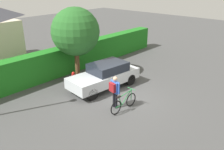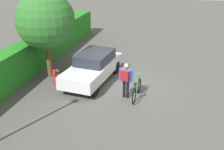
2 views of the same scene
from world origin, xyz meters
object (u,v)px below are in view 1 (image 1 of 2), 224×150
Objects in this scene: parked_car_near at (105,75)px; person_rider at (115,89)px; fire_hydrant at (74,78)px; bicycle at (124,103)px; tree_kerbside at (75,32)px.

person_rider reaches higher than parked_car_near.
person_rider is 2.03× the size of fire_hydrant.
person_rider reaches higher than bicycle.
fire_hydrant is at bearing -142.61° from tree_kerbside.
fire_hydrant is at bearing 119.73° from parked_car_near.
person_rider is 0.37× the size of tree_kerbside.
parked_car_near is 2.68× the size of person_rider.
parked_car_near is at bearing -89.30° from tree_kerbside.
parked_car_near is 1.97m from fire_hydrant.
person_rider is at bearing -107.59° from tree_kerbside.
parked_car_near is 3.24m from tree_kerbside.
fire_hydrant is at bearing 85.31° from bicycle.
tree_kerbside is 5.47× the size of fire_hydrant.
person_rider reaches higher than fire_hydrant.
parked_car_near is at bearing 54.49° from person_rider.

